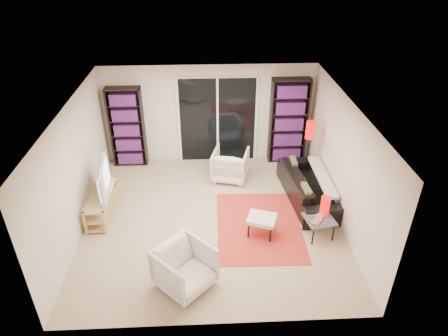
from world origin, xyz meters
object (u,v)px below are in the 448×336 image
Objects in this scene: bookshelf_right at (289,121)px; side_table at (319,220)px; bookshelf_left at (127,127)px; armchair_front at (185,268)px; tv_stand at (102,203)px; armchair_back at (230,165)px; sofa at (308,186)px; ottoman at (262,220)px; floor_lamp at (310,136)px.

side_table is at bearing -88.48° from bookshelf_right.
armchair_front is (1.48, -4.05, -0.60)m from bookshelf_left.
armchair_back is (2.67, 1.24, 0.09)m from tv_stand.
tv_stand is (-0.27, -2.06, -0.71)m from bookshelf_left.
ottoman is at bearing 129.02° from sofa.
bookshelf_left is 2.20m from tv_stand.
armchair_front is at bearing -130.67° from floor_lamp.
bookshelf_right is 3.02m from side_table.
sofa is at bearing 86.08° from side_table.
tv_stand is at bearing 88.98° from sofa.
ottoman is at bearing -123.81° from floor_lamp.
ottoman is (3.13, -0.79, 0.08)m from tv_stand.
tv_stand is 3.23m from ottoman.
sofa is 1.43× the size of floor_lamp.
bookshelf_left is 3.85m from bookshelf_right.
side_table is (0.08, -2.94, -0.69)m from bookshelf_right.
sofa is 3.47× the size of side_table.
bookshelf_left reaches higher than ottoman.
side_table is 0.41× the size of floor_lamp.
sofa is 1.22m from side_table.
side_table is at bearing -36.82° from bookshelf_left.
bookshelf_left is 1.49× the size of tv_stand.
armchair_back is at bearing 102.77° from ottoman.
ottoman is (-0.98, -2.85, -0.71)m from bookshelf_right.
tv_stand is at bearing 165.83° from ottoman.
armchair_back is 2.61m from side_table.
ottoman is (1.39, 1.20, -0.03)m from armchair_front.
floor_lamp is at bearing 13.91° from tv_stand.
bookshelf_right is 3.10m from ottoman.
tv_stand is at bearing -153.42° from bookshelf_right.
bookshelf_left reaches higher than side_table.
tv_stand is at bearing -166.09° from floor_lamp.
armchair_back is at bearing -18.74° from bookshelf_left.
floor_lamp reaches higher than armchair_back.
tv_stand is 2.17× the size of side_table.
armchair_back is 1.89m from floor_lamp.
sofa is (4.01, -1.73, -0.67)m from bookshelf_left.
armchair_front is at bearing -69.96° from bookshelf_left.
bookshelf_left reaches higher than floor_lamp.
floor_lamp is at bearing -170.56° from armchair_back.
tv_stand is 4.29m from sofa.
ottoman is at bearing 117.44° from armchair_back.
floor_lamp is at bearing 4.10° from armchair_front.
floor_lamp is (0.27, -0.97, 0.08)m from bookshelf_right.
tv_stand is 1.60× the size of armchair_front.
armchair_back is (-1.61, 0.91, 0.05)m from sofa.
armchair_front reaches higher than tv_stand.
sofa is 1.61m from ottoman.
bookshelf_left is at bearing 180.00° from bookshelf_right.
sofa is 1.12m from floor_lamp.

